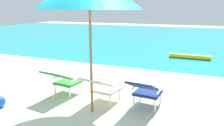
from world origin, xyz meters
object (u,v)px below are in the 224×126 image
at_px(swim_buoy, 190,57).
at_px(beach_ball, 0,102).
at_px(lounge_chair_center, 101,87).
at_px(lounge_chair_right, 145,90).
at_px(lounge_chair_left, 63,79).

distance_m(swim_buoy, beach_ball, 7.00).
height_order(lounge_chair_center, lounge_chair_right, same).
distance_m(swim_buoy, lounge_chair_center, 5.45).
distance_m(lounge_chair_left, beach_ball, 1.35).
xyz_separation_m(lounge_chair_left, beach_ball, (-0.86, -1.00, -0.28)).
bearing_deg(lounge_chair_left, lounge_chair_center, -4.60).
distance_m(swim_buoy, lounge_chair_left, 5.72).
bearing_deg(beach_ball, lounge_chair_center, 25.97).
height_order(swim_buoy, beach_ball, beach_ball).
height_order(lounge_chair_right, beach_ball, lounge_chair_right).
bearing_deg(lounge_chair_center, lounge_chair_left, 175.40).
bearing_deg(swim_buoy, lounge_chair_center, -105.20).
height_order(swim_buoy, lounge_chair_right, lounge_chair_right).
relative_size(swim_buoy, lounge_chair_left, 1.72).
bearing_deg(lounge_chair_right, swim_buoy, 83.94).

